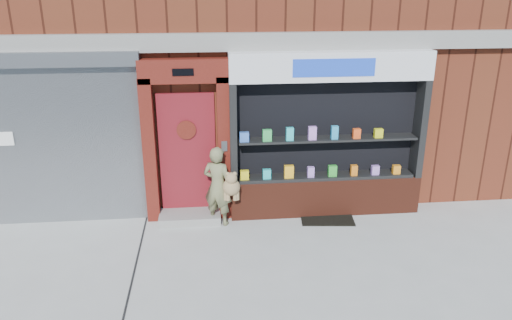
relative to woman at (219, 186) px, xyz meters
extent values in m
plane|color=#9E9E99|center=(0.21, -1.53, -0.73)|extent=(80.00, 80.00, 0.00)
cube|color=gray|center=(0.21, 0.39, 2.42)|extent=(12.00, 0.16, 0.30)
cube|color=gray|center=(-2.79, 0.41, 0.67)|extent=(3.00, 0.10, 2.80)
cube|color=slate|center=(-2.79, 0.35, 2.19)|extent=(3.10, 0.30, 0.24)
cube|color=white|center=(-3.59, 0.34, 0.87)|extent=(0.30, 0.01, 0.24)
cube|color=#4D130D|center=(-1.19, 0.33, 0.57)|extent=(0.22, 0.28, 2.60)
cube|color=#4D130D|center=(0.11, 0.33, 0.57)|extent=(0.22, 0.28, 2.60)
cube|color=#4D130D|center=(-0.54, 0.33, 1.97)|extent=(1.50, 0.28, 0.40)
cube|color=black|center=(-0.54, 0.18, 1.97)|extent=(0.35, 0.01, 0.12)
cube|color=maroon|center=(-0.54, 0.44, 0.47)|extent=(1.00, 0.06, 2.20)
cylinder|color=black|center=(-0.54, 0.40, 0.92)|extent=(0.28, 0.02, 0.28)
cylinder|color=#4D130D|center=(-0.54, 0.39, 0.92)|extent=(0.34, 0.02, 0.34)
cube|color=gray|center=(-0.54, 0.17, -0.65)|extent=(1.10, 0.55, 0.15)
cube|color=slate|center=(0.11, 0.18, 0.67)|extent=(0.10, 0.02, 0.18)
cube|color=#572114|center=(1.96, 0.27, -0.38)|extent=(3.50, 0.40, 0.70)
cube|color=black|center=(0.27, 0.27, 0.87)|extent=(0.12, 0.40, 1.80)
cube|color=black|center=(3.65, 0.27, 0.87)|extent=(0.12, 0.40, 1.80)
cube|color=black|center=(1.96, 0.45, 0.87)|extent=(3.30, 0.03, 1.80)
cube|color=black|center=(1.96, 0.27, 0.00)|extent=(3.20, 0.36, 0.06)
cube|color=black|center=(1.96, 0.27, 0.72)|extent=(3.20, 0.36, 0.04)
cube|color=white|center=(1.96, 0.27, 2.02)|extent=(3.50, 0.40, 0.50)
cube|color=blue|center=(1.96, 0.06, 2.02)|extent=(1.40, 0.01, 0.30)
cube|color=yellow|center=(0.46, 0.19, 0.11)|extent=(0.15, 0.09, 0.17)
cube|color=#25B5BA|center=(0.86, 0.19, 0.12)|extent=(0.14, 0.09, 0.17)
cube|color=yellow|center=(1.26, 0.19, 0.15)|extent=(0.17, 0.09, 0.23)
cube|color=#AB7ADD|center=(1.66, 0.19, 0.13)|extent=(0.12, 0.09, 0.19)
cube|color=green|center=(2.06, 0.19, 0.13)|extent=(0.15, 0.09, 0.20)
cube|color=orange|center=(2.46, 0.19, 0.13)|extent=(0.12, 0.09, 0.19)
cube|color=#A874D1|center=(2.86, 0.19, 0.12)|extent=(0.13, 0.09, 0.17)
cube|color=orange|center=(3.26, 0.19, 0.11)|extent=(0.14, 0.09, 0.16)
cube|color=#3C6DCE|center=(0.46, 0.19, 0.82)|extent=(0.16, 0.09, 0.17)
cube|color=green|center=(0.86, 0.19, 0.84)|extent=(0.16, 0.09, 0.20)
cube|color=#28BECA|center=(1.26, 0.19, 0.85)|extent=(0.13, 0.09, 0.23)
cube|color=#C280E7|center=(1.66, 0.19, 0.86)|extent=(0.14, 0.09, 0.24)
cube|color=#2997CD|center=(2.06, 0.19, 0.86)|extent=(0.12, 0.09, 0.24)
cube|color=#FF521A|center=(2.46, 0.19, 0.83)|extent=(0.13, 0.09, 0.17)
cube|color=yellow|center=(2.86, 0.19, 0.82)|extent=(0.15, 0.09, 0.16)
imported|color=#6D6D48|center=(-0.03, 0.02, -0.01)|extent=(0.63, 0.54, 1.45)
sphere|color=olive|center=(0.20, -0.11, 0.02)|extent=(0.30, 0.30, 0.30)
sphere|color=olive|center=(0.20, -0.16, 0.20)|extent=(0.20, 0.20, 0.20)
sphere|color=olive|center=(0.14, -0.16, 0.28)|extent=(0.07, 0.07, 0.07)
sphere|color=olive|center=(0.26, -0.16, 0.28)|extent=(0.07, 0.07, 0.07)
cylinder|color=olive|center=(0.10, -0.11, -0.13)|extent=(0.07, 0.07, 0.18)
cylinder|color=olive|center=(0.30, -0.11, -0.13)|extent=(0.07, 0.07, 0.18)
cylinder|color=olive|center=(0.14, -0.13, -0.13)|extent=(0.07, 0.07, 0.18)
cylinder|color=olive|center=(0.26, -0.13, -0.13)|extent=(0.07, 0.07, 0.18)
cube|color=black|center=(1.95, 0.02, -0.72)|extent=(1.02, 0.76, 0.02)
camera|label=1|loc=(-0.17, -8.06, 3.40)|focal=35.00mm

